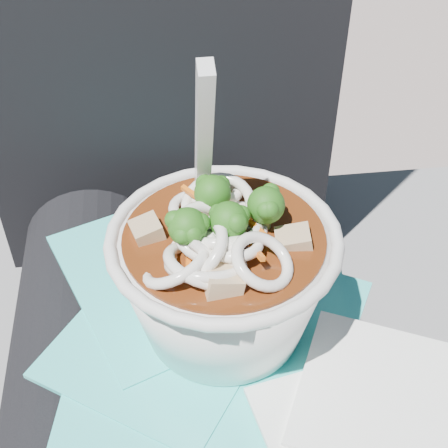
{
  "coord_description": "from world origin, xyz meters",
  "views": [
    {
      "loc": [
        -0.01,
        -0.28,
        0.95
      ],
      "look_at": [
        0.03,
        0.03,
        0.68
      ],
      "focal_mm": 50.0,
      "sensor_mm": 36.0,
      "label": 1
    }
  ],
  "objects": [
    {
      "name": "stone_ledge",
      "position": [
        0.0,
        0.15,
        0.21
      ],
      "size": [
        1.01,
        0.51,
        0.43
      ],
      "primitive_type": "cube",
      "rotation": [
        0.0,
        0.0,
        -0.01
      ],
      "color": "slate",
      "rests_on": "ground"
    },
    {
      "name": "lap",
      "position": [
        0.0,
        0.0,
        0.5
      ],
      "size": [
        0.3,
        0.48,
        0.14
      ],
      "color": "black",
      "rests_on": "stone_ledge"
    },
    {
      "name": "person_body",
      "position": [
        0.0,
        0.09,
        0.53
      ],
      "size": [
        0.34,
        0.94,
        0.97
      ],
      "color": "black",
      "rests_on": "ground"
    },
    {
      "name": "plastic_bag",
      "position": [
        0.02,
        -0.01,
        0.57
      ],
      "size": [
        0.27,
        0.42,
        0.02
      ],
      "color": "#31CCC7",
      "rests_on": "lap"
    },
    {
      "name": "napkins",
      "position": [
        0.12,
        -0.08,
        0.59
      ],
      "size": [
        0.17,
        0.19,
        0.01
      ],
      "color": "white",
      "rests_on": "plastic_bag"
    },
    {
      "name": "udon_bowl",
      "position": [
        0.03,
        0.03,
        0.64
      ],
      "size": [
        0.2,
        0.2,
        0.21
      ],
      "color": "white",
      "rests_on": "plastic_bag"
    }
  ]
}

